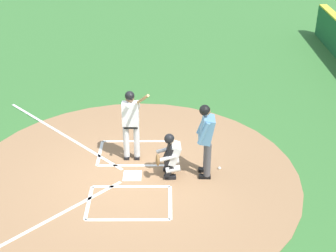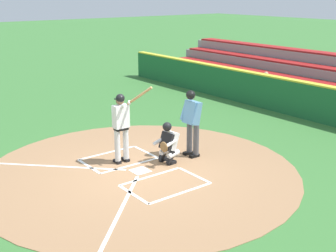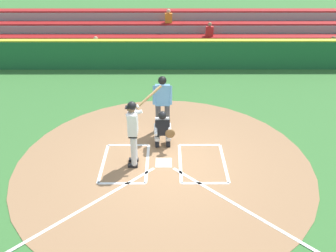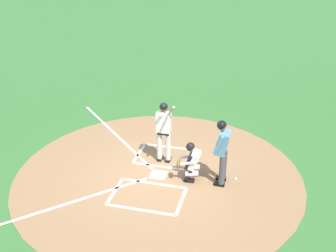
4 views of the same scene
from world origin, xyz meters
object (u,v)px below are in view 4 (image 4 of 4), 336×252
catcher (191,161)px  plate_umpire (222,148)px  baseball (235,179)px  batter (164,128)px

catcher → plate_umpire: size_ratio=0.61×
plate_umpire → baseball: size_ratio=25.20×
plate_umpire → baseball: bearing=-57.5°
batter → plate_umpire: size_ratio=1.14×
catcher → baseball: catcher is taller
plate_umpire → batter: bearing=67.7°
batter → catcher: size_ratio=1.88×
baseball → catcher: bearing=102.1°
batter → baseball: size_ratio=28.76×
batter → catcher: bearing=-128.4°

